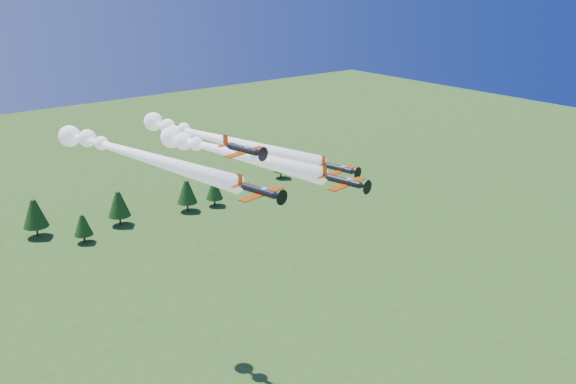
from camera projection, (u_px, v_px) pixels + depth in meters
plane_lead at (222, 150)px, 101.00m from camera, size 12.36×41.77×3.70m
plane_left at (130, 152)px, 100.18m from camera, size 13.84×49.81×3.70m
plane_right at (212, 137)px, 115.65m from camera, size 13.46×50.80×3.70m
plane_slot at (243, 149)px, 94.82m from camera, size 7.69×8.43×2.68m
treeline at (25, 225)px, 181.74m from camera, size 178.89×20.20×11.95m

